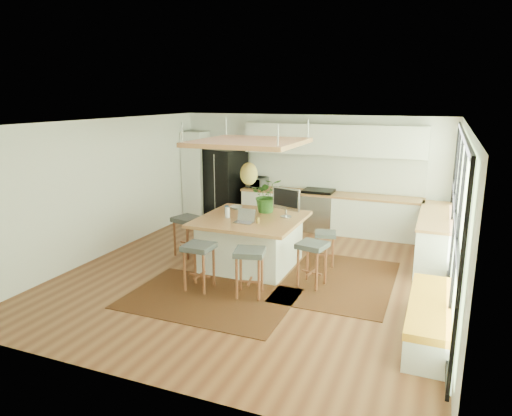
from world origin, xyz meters
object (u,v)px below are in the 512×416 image
at_px(stool_left_side, 188,238).
at_px(island_plant, 267,199).
at_px(microwave, 257,181).
at_px(stool_right_back, 325,247).
at_px(laptop, 244,216).
at_px(stool_right_front, 312,266).
at_px(monitor, 286,203).
at_px(island, 251,242).
at_px(stool_near_right, 250,275).
at_px(fridge, 226,185).
at_px(stool_near_left, 199,269).

bearing_deg(stool_left_side, island_plant, 17.00).
distance_m(microwave, island_plant, 2.49).
bearing_deg(stool_right_back, laptop, -144.81).
relative_size(stool_right_front, stool_left_side, 0.96).
bearing_deg(stool_left_side, monitor, 6.79).
relative_size(island, stool_left_side, 2.33).
height_order(stool_right_front, island_plant, island_plant).
xyz_separation_m(stool_near_right, stool_left_side, (-1.92, 1.35, 0.00)).
distance_m(stool_right_front, stool_left_side, 2.79).
xyz_separation_m(stool_right_front, laptop, (-1.30, 0.15, 0.70)).
bearing_deg(fridge, microwave, 18.02).
bearing_deg(island_plant, microwave, 116.40).
distance_m(stool_right_back, microwave, 3.28).
xyz_separation_m(stool_right_front, monitor, (-0.74, 0.82, 0.83)).
bearing_deg(microwave, island, -56.14).
relative_size(stool_near_right, island_plant, 1.17).
bearing_deg(stool_left_side, microwave, 81.25).
bearing_deg(microwave, stool_near_right, -55.45).
distance_m(stool_right_back, stool_left_side, 2.73).
bearing_deg(monitor, stool_left_side, -155.19).
bearing_deg(island, stool_near_left, -104.63).
relative_size(island, stool_right_back, 2.83).
xyz_separation_m(stool_near_right, stool_right_front, (0.81, 0.77, 0.00)).
xyz_separation_m(fridge, stool_near_right, (2.37, -4.07, -0.57)).
distance_m(stool_right_front, microwave, 4.08).
distance_m(stool_right_front, island_plant, 1.80).
bearing_deg(stool_near_left, stool_left_side, 126.49).
height_order(stool_right_back, island_plant, island_plant).
bearing_deg(laptop, stool_near_right, -59.65).
xyz_separation_m(stool_near_right, island_plant, (-0.39, 1.81, 0.84)).
bearing_deg(stool_near_right, island, 111.80).
height_order(stool_near_left, island_plant, island_plant).
relative_size(island, stool_near_left, 2.37).
height_order(microwave, island_plant, island_plant).
height_order(stool_right_front, stool_left_side, stool_left_side).
relative_size(fridge, stool_left_side, 2.31).
xyz_separation_m(fridge, stool_right_back, (3.15, -2.26, -0.57)).
xyz_separation_m(stool_right_front, microwave, (-2.31, 3.28, 0.74)).
height_order(monitor, microwave, monitor).
xyz_separation_m(stool_near_left, island_plant, (0.48, 1.88, 0.84)).
bearing_deg(monitor, stool_right_back, 35.78).
xyz_separation_m(stool_near_right, stool_right_back, (0.78, 1.81, 0.00)).
distance_m(stool_near_right, laptop, 1.25).
bearing_deg(stool_near_left, stool_right_front, 26.36).
bearing_deg(stool_right_front, stool_right_back, 91.73).
xyz_separation_m(fridge, monitor, (2.44, -2.49, 0.26)).
xyz_separation_m(stool_left_side, laptop, (1.42, -0.43, 0.70)).
height_order(stool_left_side, monitor, monitor).
relative_size(stool_right_front, laptop, 2.12).
bearing_deg(stool_near_right, stool_right_front, 43.51).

